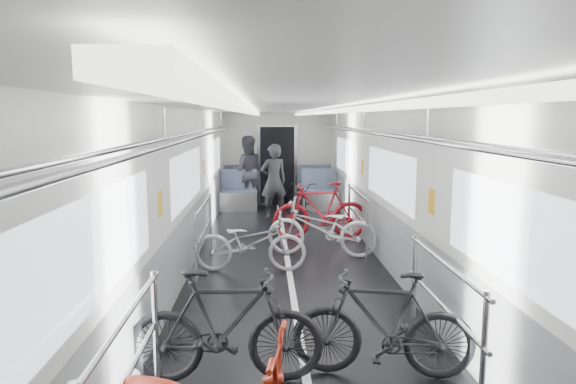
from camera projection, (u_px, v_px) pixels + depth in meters
name	position (u px, v px, depth m)	size (l,w,h in m)	color
car_shell	(284.00, 181.00, 9.31)	(3.02, 14.01, 2.41)	black
bike_left_mid	(225.00, 326.00, 4.35)	(0.47, 1.68, 1.01)	black
bike_left_far	(250.00, 242.00, 7.57)	(0.58, 1.65, 0.87)	#9FA0A4
bike_right_near	(383.00, 324.00, 4.47)	(0.45, 1.59, 0.95)	black
bike_right_mid	(322.00, 228.00, 8.37)	(0.63, 1.80, 0.95)	#BCBBC1
bike_right_far	(321.00, 211.00, 9.54)	(0.51, 1.81, 1.09)	maroon
bike_aisle	(302.00, 200.00, 11.52)	(0.57, 1.64, 0.86)	black
person_standing	(274.00, 181.00, 11.53)	(0.61, 0.40, 1.68)	black
person_seated	(247.00, 172.00, 12.90)	(0.88, 0.69, 1.82)	#2B2A31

